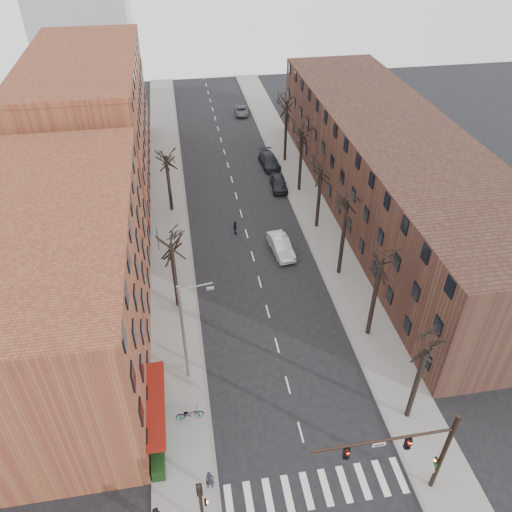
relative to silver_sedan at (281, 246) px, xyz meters
name	(u,v)px	position (x,y,z in m)	size (l,w,h in m)	color
ground	(316,489)	(-2.87, -24.17, -0.78)	(160.00, 160.00, 0.00)	black
sidewalk_left	(168,205)	(-10.87, 10.83, -0.71)	(4.00, 90.00, 0.15)	gray
sidewalk_right	(304,194)	(5.13, 10.83, -0.71)	(4.00, 90.00, 0.15)	gray
building_left_near	(58,287)	(-18.87, -9.17, 5.22)	(12.00, 26.00, 12.00)	brown
building_left_far	(91,122)	(-18.87, 19.83, 6.22)	(12.00, 28.00, 14.00)	brown
building_right	(391,170)	(13.13, 5.83, 4.22)	(12.00, 50.00, 10.00)	#492E22
awning_left	(160,427)	(-12.27, -18.17, -0.78)	(1.20, 7.00, 0.15)	maroon
hedge	(158,435)	(-12.37, -19.17, -0.13)	(0.80, 6.00, 1.00)	black
tree_right_a	(406,416)	(4.73, -20.17, -0.78)	(5.20, 5.20, 10.00)	black
tree_right_b	(367,334)	(4.73, -12.17, -0.78)	(5.20, 5.20, 10.80)	black
tree_right_c	(338,273)	(4.73, -4.17, -0.78)	(5.20, 5.20, 11.60)	black
tree_right_d	(316,227)	(4.73, 3.83, -0.78)	(5.20, 5.20, 10.00)	black
tree_right_e	(299,190)	(4.73, 11.83, -0.78)	(5.20, 5.20, 10.80)	black
tree_right_f	(285,161)	(4.73, 19.83, -0.78)	(5.20, 5.20, 11.60)	black
tree_left_a	(179,306)	(-10.47, -6.17, -0.78)	(5.20, 5.20, 9.50)	black
tree_left_b	(172,210)	(-10.47, 9.83, -0.78)	(5.20, 5.20, 9.50)	black
signal_mast_arm	(421,450)	(2.58, -25.17, 3.62)	(8.14, 0.30, 7.20)	black
signal_pole_left	(201,502)	(-9.86, -25.12, 1.83)	(0.47, 0.44, 4.40)	black
streetlight	(185,330)	(-9.90, -14.17, 4.23)	(2.45, 0.22, 9.03)	slate
silver_sedan	(281,246)	(0.00, 0.00, 0.00)	(1.66, 4.75, 1.57)	silver
parked_car_near	(279,183)	(2.43, 12.71, -0.03)	(1.78, 4.44, 1.51)	black
parked_car_mid	(269,161)	(2.43, 18.65, -0.03)	(2.11, 5.20, 1.51)	black
parked_car_far	(241,111)	(1.42, 36.80, -0.20)	(1.93, 4.19, 1.16)	#525359
pedestrian_a	(210,480)	(-9.27, -23.02, 0.13)	(0.56, 0.37, 1.53)	black
pedestrian_crossing	(235,228)	(-4.06, 3.99, 0.00)	(0.91, 0.38, 1.56)	black
bicycle	(190,414)	(-10.19, -17.91, -0.12)	(0.68, 1.95, 1.02)	gray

